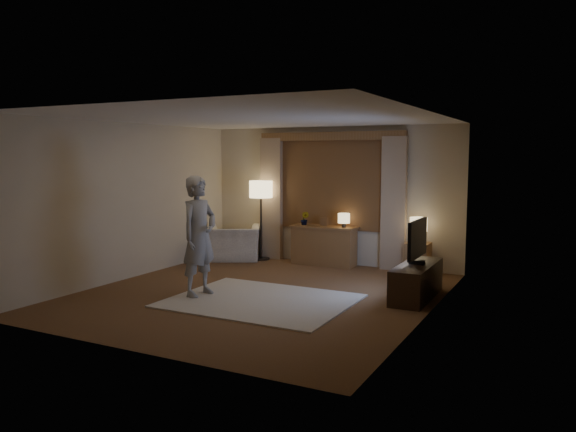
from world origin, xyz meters
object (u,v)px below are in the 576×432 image
Objects in this scene: armchair at (233,243)px; tv_stand at (416,281)px; sideboard at (324,247)px; person at (199,236)px; side_table at (418,259)px.

armchair is 0.75× the size of tv_stand.
sideboard is 3.12m from person.
tv_stand is (4.01, -1.34, -0.09)m from armchair.
sideboard is 2.76m from tv_stand.
armchair is at bearing -169.58° from sideboard.
sideboard is at bearing -5.32° from person.
side_table is 0.40× the size of tv_stand.
side_table is (1.80, -0.05, -0.07)m from sideboard.
tv_stand is 3.22m from person.
armchair is (-1.81, -0.33, -0.01)m from sideboard.
person is (1.14, -2.67, 0.56)m from armchair.
sideboard is 0.69× the size of person.
side_table is 0.32× the size of person.
sideboard is at bearing 178.41° from side_table.
tv_stand is at bearing -37.36° from sideboard.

